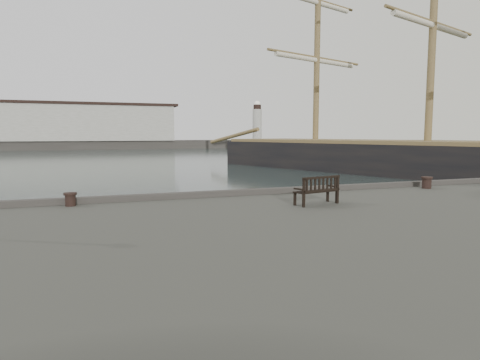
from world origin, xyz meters
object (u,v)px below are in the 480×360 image
object	(u,v)px
bench	(317,196)
bollard_left	(70,199)
bollard_right	(427,183)
tall_ship_main	(426,166)

from	to	relation	value
bench	bollard_left	bearing A→B (deg)	149.93
bollard_right	bollard_left	bearing A→B (deg)	178.27
bench	bollard_left	xyz separation A→B (m)	(-6.56, 2.12, -0.06)
bench	tall_ship_main	distance (m)	28.33
bollard_left	bollard_right	size ratio (longest dim) A/B	0.86
bollard_right	tall_ship_main	xyz separation A→B (m)	(15.90, 16.65, -0.94)
bollard_left	bollard_right	bearing A→B (deg)	-1.73
bench	tall_ship_main	xyz separation A→B (m)	(21.52, 18.40, -0.98)
bollard_left	tall_ship_main	bearing A→B (deg)	30.11
bench	tall_ship_main	size ratio (longest dim) A/B	0.03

